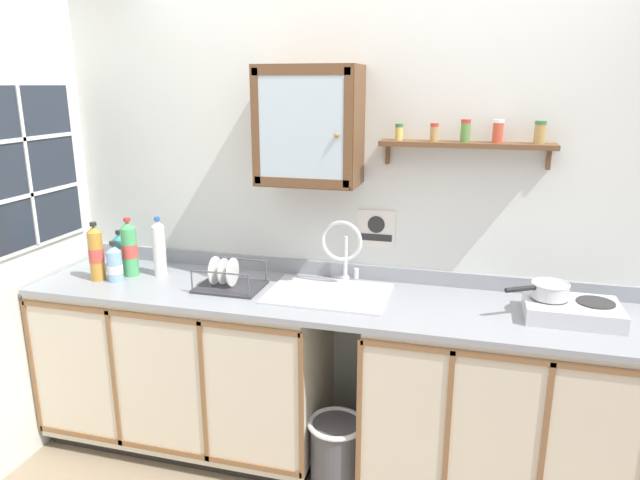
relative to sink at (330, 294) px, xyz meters
The scene contains 19 objects.
back_wall 0.48m from the sink, 66.63° to the left, with size 3.99×0.07×2.57m.
lower_cabinet_run 0.93m from the sink, behind, with size 1.52×0.64×0.91m.
lower_cabinet_run_right 1.12m from the sink, ahead, with size 1.60×0.64×0.91m.
countertop 0.14m from the sink, 18.44° to the right, with size 3.35×0.66×0.03m, color gray.
backsplash 0.29m from the sink, 63.91° to the left, with size 3.35×0.02×0.08m, color gray.
sink is the anchor object (origin of this frame).
hot_plate_stove 1.12m from the sink, ahead, with size 0.41×0.29×0.08m.
saucepan 1.02m from the sink, ahead, with size 0.29×0.21×0.07m.
bottle_juice_amber_0 1.27m from the sink, behind, with size 0.08×0.08×0.32m.
bottle_soda_green_1 1.14m from the sink, behind, with size 0.09×0.09×0.32m.
bottle_detergent_teal_2 1.25m from the sink, behind, with size 0.07×0.07×0.22m.
bottle_opaque_white_3 0.98m from the sink, behind, with size 0.07×0.07×0.33m.
bottle_water_blue_4 1.16m from the sink, behind, with size 0.08×0.08×0.22m.
dish_rack 0.53m from the sink, behind, with size 0.33×0.26×0.16m.
wall_cabinet 0.84m from the sink, 138.59° to the left, with size 0.50×0.31×0.58m.
spice_shelf 1.00m from the sink, 17.85° to the left, with size 0.82×0.14×0.23m.
warning_sign 0.43m from the sink, 56.12° to the left, with size 0.20×0.01×0.20m.
window 1.69m from the sink, behind, with size 0.03×0.76×0.85m.
trash_bin 0.79m from the sink, 68.27° to the right, with size 0.29×0.29×0.37m.
Camera 1 is at (0.53, -2.17, 1.95)m, focal length 32.02 mm.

